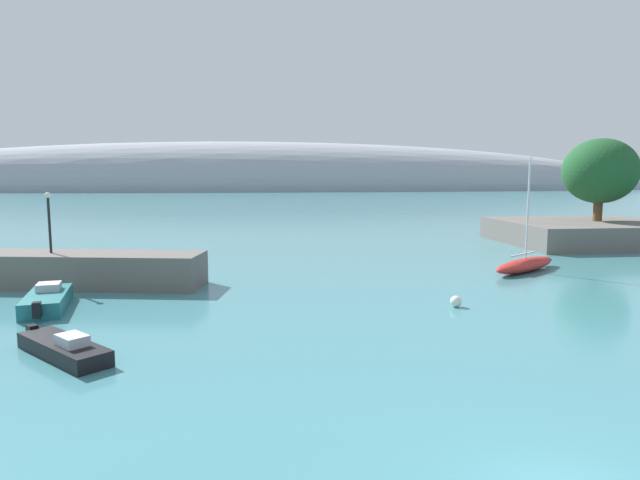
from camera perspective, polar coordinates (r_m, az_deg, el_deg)
name	(u,v)px	position (r m, az deg, el deg)	size (l,w,h in m)	color
shore_outcrop	(585,232)	(61.82, 26.19, 0.74)	(16.37, 14.30, 2.29)	#66605B
tree_clump_shore	(600,171)	(62.34, 27.48, 6.47)	(7.33, 7.33, 8.42)	brown
breakwater_rocks	(32,269)	(38.94, -28.15, -2.72)	(21.82, 3.57, 2.13)	#66605B
distant_ridge	(251,190)	(248.29, -7.34, 5.22)	(387.97, 56.00, 43.66)	#999EA8
sailboat_white_near_shore	(527,240)	(58.06, 21.00, 0.01)	(3.19, 6.38, 8.76)	white
sailboat_red_mid_mooring	(525,264)	(42.22, 20.87, -2.41)	(7.33, 5.91, 7.93)	red
motorboat_teal_foreground	(47,300)	(31.94, -26.88, -5.70)	(2.89, 5.75, 1.24)	#1E6B70
motorboat_black_alongside_breakwater	(64,348)	(23.50, -25.46, -10.25)	(4.54, 4.72, 1.03)	black
mooring_buoy_white	(456,301)	(29.87, 14.16, -6.30)	(0.61, 0.61, 0.61)	silver
harbor_lamp_post	(49,215)	(37.77, -26.72, 2.36)	(0.36, 0.36, 3.81)	black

